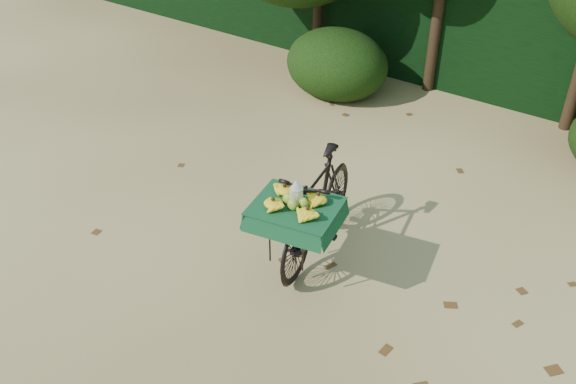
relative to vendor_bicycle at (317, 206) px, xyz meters
The scene contains 5 objects.
ground 1.28m from the vendor_bicycle, 35.11° to the right, with size 80.00×80.00×0.00m, color tan.
vendor_bicycle is the anchor object (origin of this frame).
hedge_backdrop 5.73m from the vendor_bicycle, 80.63° to the left, with size 26.00×1.80×1.80m, color black.
bush_clumps 3.92m from the vendor_bicycle, 68.56° to the left, with size 8.80×1.70×0.90m, color black, non-canonical shape.
leaf_litter 1.10m from the vendor_bicycle, ahead, with size 7.00×7.30×0.01m, color #4E3114, non-canonical shape.
Camera 1 is at (1.98, -3.83, 4.37)m, focal length 38.00 mm.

